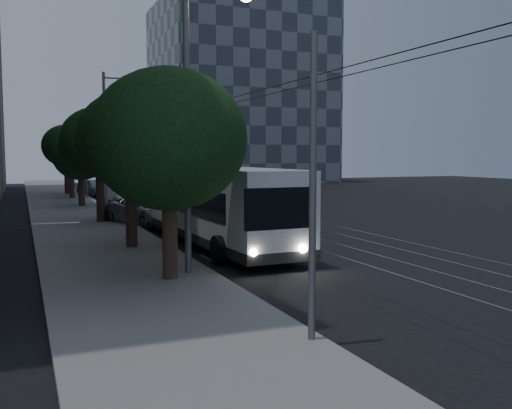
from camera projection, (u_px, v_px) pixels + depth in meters
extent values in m
plane|color=black|center=(311.00, 250.00, 22.28)|extent=(120.00, 120.00, 0.00)
cube|color=gray|center=(69.00, 210.00, 37.84)|extent=(5.00, 90.00, 0.15)
cube|color=gray|center=(183.00, 207.00, 40.80)|extent=(0.08, 90.00, 0.02)
cube|color=gray|center=(202.00, 206.00, 41.35)|extent=(0.08, 90.00, 0.02)
cube|color=gray|center=(223.00, 205.00, 41.94)|extent=(0.08, 90.00, 0.02)
cube|color=gray|center=(241.00, 205.00, 42.49)|extent=(0.08, 90.00, 0.02)
cylinder|color=black|center=(123.00, 127.00, 38.74)|extent=(0.02, 90.00, 0.02)
cylinder|color=black|center=(134.00, 127.00, 39.01)|extent=(0.02, 90.00, 0.02)
cylinder|color=#5D5D5F|center=(313.00, 193.00, 10.80)|extent=(0.14, 0.14, 6.00)
cylinder|color=#5D5D5F|center=(128.00, 169.00, 29.21)|extent=(0.14, 0.14, 6.00)
cylinder|color=#5D5D5F|center=(86.00, 163.00, 47.62)|extent=(0.14, 0.14, 6.00)
cylinder|color=#5D5D5F|center=(68.00, 161.00, 66.04)|extent=(0.14, 0.14, 6.00)
cube|color=#3B424B|center=(240.00, 95.00, 78.72)|extent=(22.00, 18.00, 24.00)
cube|color=silver|center=(217.00, 202.00, 23.14)|extent=(3.01, 12.13, 2.86)
cube|color=black|center=(217.00, 234.00, 23.25)|extent=(3.05, 12.17, 0.35)
cube|color=black|center=(213.00, 199.00, 23.59)|extent=(2.97, 9.62, 1.05)
cube|color=black|center=(278.00, 209.00, 17.60)|extent=(2.26, 0.16, 1.30)
cube|color=black|center=(179.00, 189.00, 28.64)|extent=(2.06, 0.16, 1.00)
cube|color=green|center=(278.00, 179.00, 17.52)|extent=(1.61, 0.12, 0.32)
cube|color=gray|center=(195.00, 160.00, 25.76)|extent=(2.24, 2.29, 0.50)
sphere|color=white|center=(253.00, 252.00, 17.34)|extent=(0.26, 0.26, 0.26)
sphere|color=white|center=(303.00, 249.00, 17.99)|extent=(0.26, 0.26, 0.26)
cylinder|color=#5D5D5F|center=(182.00, 139.00, 26.53)|extent=(0.06, 4.54, 2.34)
cylinder|color=#5D5D5F|center=(195.00, 139.00, 26.76)|extent=(0.06, 4.54, 2.34)
cylinder|color=black|center=(218.00, 250.00, 19.24)|extent=(0.30, 1.00, 1.00)
cylinder|color=black|center=(284.00, 246.00, 20.17)|extent=(0.30, 1.00, 1.00)
cylinder|color=black|center=(171.00, 228.00, 25.22)|extent=(0.30, 1.00, 1.00)
cylinder|color=black|center=(224.00, 225.00, 26.16)|extent=(0.30, 1.00, 1.00)
cylinder|color=black|center=(161.00, 223.00, 27.00)|extent=(0.30, 1.00, 1.00)
cylinder|color=black|center=(211.00, 220.00, 27.93)|extent=(0.30, 1.00, 1.00)
imported|color=#9FA2A6|center=(147.00, 210.00, 30.13)|extent=(4.37, 6.13, 1.55)
imported|color=#B0B0B4|center=(161.00, 206.00, 34.09)|extent=(2.65, 4.20, 1.33)
imported|color=white|center=(128.00, 199.00, 39.96)|extent=(1.82, 4.33, 1.25)
imported|color=#AFB0B4|center=(119.00, 194.00, 44.65)|extent=(1.73, 3.98, 1.27)
imported|color=#B5B5BA|center=(94.00, 187.00, 51.60)|extent=(3.18, 4.93, 1.56)
cylinder|color=#31211B|center=(170.00, 241.00, 16.40)|extent=(0.44, 0.44, 2.47)
ellipsoid|color=black|center=(169.00, 139.00, 16.14)|extent=(4.52, 4.52, 4.06)
cylinder|color=#31211B|center=(131.00, 214.00, 22.05)|extent=(0.44, 0.44, 2.82)
ellipsoid|color=black|center=(130.00, 138.00, 21.79)|extent=(4.06, 4.06, 3.65)
cylinder|color=#31211B|center=(100.00, 198.00, 30.53)|extent=(0.44, 0.44, 2.79)
ellipsoid|color=black|center=(99.00, 142.00, 30.27)|extent=(4.21, 4.21, 3.79)
cylinder|color=#31211B|center=(82.00, 192.00, 39.97)|extent=(0.44, 0.44, 2.23)
ellipsoid|color=black|center=(81.00, 155.00, 39.74)|extent=(3.87, 3.87, 3.48)
cylinder|color=#31211B|center=(72.00, 182.00, 47.29)|extent=(0.44, 0.44, 2.95)
ellipsoid|color=black|center=(71.00, 146.00, 47.03)|extent=(3.99, 3.99, 3.59)
cylinder|color=#31211B|center=(67.00, 179.00, 52.37)|extent=(0.44, 0.44, 2.92)
ellipsoid|color=black|center=(66.00, 146.00, 52.10)|extent=(4.30, 4.30, 3.87)
cylinder|color=#5D5D5F|center=(187.00, 128.00, 16.90)|extent=(0.20, 0.20, 9.01)
cylinder|color=#5D5D5F|center=(105.00, 142.00, 37.46)|extent=(0.20, 0.20, 9.10)
cylinder|color=#5D5D5F|center=(119.00, 78.00, 37.48)|extent=(2.00, 0.12, 0.12)
sphere|color=#FCCE8A|center=(133.00, 80.00, 37.83)|extent=(0.44, 0.44, 0.44)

